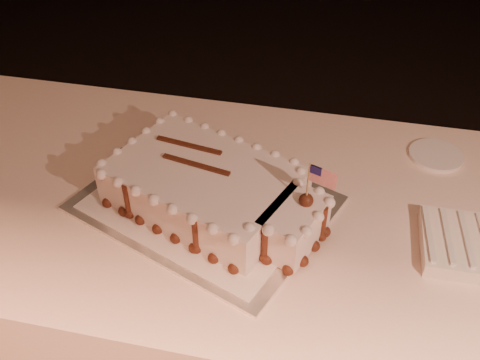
% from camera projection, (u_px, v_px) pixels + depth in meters
% --- Properties ---
extents(room_shell, '(6.10, 8.10, 2.90)m').
position_uv_depth(room_shell, '(140.00, 78.00, 0.33)').
color(room_shell, black).
rests_on(room_shell, ground).
extents(banquet_table, '(2.40, 0.80, 0.75)m').
position_uv_depth(banquet_table, '(265.00, 307.00, 1.44)').
color(banquet_table, '#FFD8C5').
rests_on(banquet_table, ground).
extents(cake_board, '(0.62, 0.55, 0.01)m').
position_uv_depth(cake_board, '(205.00, 203.00, 1.19)').
color(cake_board, silver).
rests_on(cake_board, banquet_table).
extents(doily, '(0.56, 0.50, 0.00)m').
position_uv_depth(doily, '(205.00, 202.00, 1.19)').
color(doily, white).
rests_on(doily, cake_board).
extents(sheet_cake, '(0.51, 0.40, 0.19)m').
position_uv_depth(sheet_cake, '(214.00, 190.00, 1.15)').
color(sheet_cake, white).
rests_on(sheet_cake, doily).
extents(side_plate, '(0.13, 0.13, 0.01)m').
position_uv_depth(side_plate, '(436.00, 155.00, 1.32)').
color(side_plate, white).
rests_on(side_plate, banquet_table).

